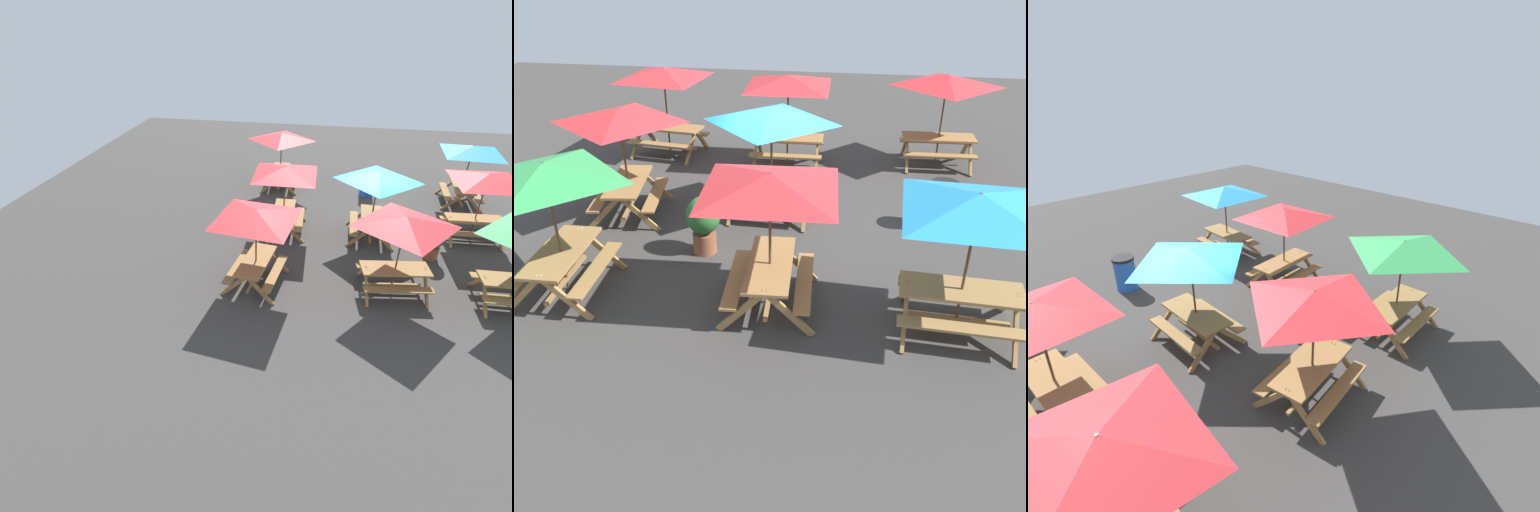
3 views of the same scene
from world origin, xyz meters
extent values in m
plane|color=#3D3A38|center=(0.00, 0.00, 0.00)|extent=(27.92, 27.92, 0.00)
cube|color=olive|center=(2.84, -2.93, 0.37)|extent=(0.17, 0.80, 0.81)
cylinder|color=brown|center=(3.56, -3.40, 1.15)|extent=(0.04, 0.04, 2.30)
pyramid|color=red|center=(3.56, -3.40, 2.16)|extent=(2.80, 2.80, 0.28)
cube|color=olive|center=(0.32, -3.03, 0.74)|extent=(1.81, 0.73, 0.05)
cube|color=olive|center=(0.30, -2.48, 0.45)|extent=(1.80, 0.29, 0.04)
cube|color=olive|center=(-0.47, -2.68, 0.37)|extent=(0.08, 0.80, 0.81)
cube|color=olive|center=(1.10, -3.38, 0.37)|extent=(0.08, 0.80, 0.81)
cube|color=olive|center=(1.09, -2.65, 0.37)|extent=(0.08, 0.80, 0.81)
cube|color=olive|center=(0.32, -3.03, 0.22)|extent=(1.56, 0.10, 0.06)
cylinder|color=brown|center=(0.32, -3.03, 1.15)|extent=(0.04, 0.04, 2.30)
pyramid|color=red|center=(0.32, -3.03, 2.16)|extent=(2.83, 2.83, 0.28)
cube|color=olive|center=(-0.17, 3.22, 0.74)|extent=(0.79, 1.83, 0.05)
cube|color=olive|center=(0.38, 3.25, 0.45)|extent=(0.35, 1.81, 0.04)
cube|color=olive|center=(-0.72, 3.19, 0.45)|extent=(0.35, 1.81, 0.04)
cube|color=olive|center=(0.24, 2.46, 0.37)|extent=(0.80, 0.10, 0.81)
cube|color=olive|center=(-0.49, 2.42, 0.37)|extent=(0.80, 0.10, 0.81)
cube|color=olive|center=(0.16, 4.02, 0.37)|extent=(0.80, 0.10, 0.81)
cube|color=olive|center=(-0.57, 3.98, 0.37)|extent=(0.80, 0.10, 0.81)
cube|color=olive|center=(-0.17, 3.22, 0.22)|extent=(0.15, 1.56, 0.06)
cylinder|color=brown|center=(-0.17, 3.22, 1.15)|extent=(0.04, 0.04, 2.30)
pyramid|color=red|center=(-0.17, 3.22, 2.16)|extent=(2.82, 2.82, 0.28)
cube|color=olive|center=(0.30, -0.10, 0.74)|extent=(1.82, 0.76, 0.05)
cube|color=olive|center=(0.28, -0.65, 0.45)|extent=(1.81, 0.32, 0.04)
cube|color=olive|center=(0.32, 0.45, 0.45)|extent=(1.81, 0.32, 0.04)
cube|color=olive|center=(-0.50, -0.44, 0.37)|extent=(0.09, 0.80, 0.81)
cube|color=olive|center=(-0.47, 0.29, 0.37)|extent=(0.09, 0.80, 0.81)
cube|color=olive|center=(1.06, -0.49, 0.37)|extent=(0.09, 0.80, 0.81)
cube|color=olive|center=(1.09, 0.24, 0.37)|extent=(0.09, 0.80, 0.81)
cube|color=olive|center=(0.30, -0.10, 0.22)|extent=(1.56, 0.13, 0.06)
cylinder|color=brown|center=(0.30, -0.10, 1.15)|extent=(0.04, 0.04, 2.30)
pyramid|color=#268CC6|center=(0.30, -0.10, 2.16)|extent=(2.07, 2.07, 0.28)
cube|color=olive|center=(3.28, 0.32, 0.74)|extent=(0.94, 1.88, 0.05)
cube|color=olive|center=(3.83, 0.40, 0.45)|extent=(0.51, 1.82, 0.04)
cube|color=olive|center=(2.74, 0.25, 0.45)|extent=(0.51, 1.82, 0.04)
cube|color=olive|center=(3.75, -0.40, 0.37)|extent=(0.80, 0.17, 0.81)
cube|color=olive|center=(3.03, -0.50, 0.37)|extent=(0.80, 0.17, 0.81)
cube|color=olive|center=(3.54, 1.15, 0.37)|extent=(0.80, 0.17, 0.81)
cube|color=olive|center=(2.81, 1.04, 0.37)|extent=(0.80, 0.17, 0.81)
cube|color=olive|center=(3.28, 0.32, 0.22)|extent=(0.28, 1.55, 0.06)
cylinder|color=brown|center=(3.28, 0.32, 1.15)|extent=(0.04, 0.04, 2.30)
pyramid|color=red|center=(3.28, 0.32, 2.16)|extent=(2.26, 2.26, 0.28)
cube|color=olive|center=(-3.08, 3.52, 0.74)|extent=(1.84, 0.81, 0.05)
cube|color=olive|center=(-3.11, 2.97, 0.45)|extent=(1.81, 0.37, 0.04)
cube|color=olive|center=(-3.04, 4.07, 0.45)|extent=(1.81, 0.37, 0.04)
cube|color=olive|center=(-3.88, 3.21, 0.37)|extent=(0.11, 0.80, 0.81)
cube|color=olive|center=(-3.83, 3.94, 0.37)|extent=(0.11, 0.80, 0.81)
cube|color=olive|center=(-2.32, 3.11, 0.37)|extent=(0.11, 0.80, 0.81)
cube|color=olive|center=(-2.28, 3.84, 0.37)|extent=(0.11, 0.80, 0.81)
cube|color=olive|center=(-3.08, 3.52, 0.22)|extent=(1.56, 0.17, 0.06)
cylinder|color=brown|center=(-3.08, 3.52, 1.15)|extent=(0.04, 0.04, 2.30)
pyramid|color=#268CC6|center=(-3.08, 3.52, 2.16)|extent=(2.82, 2.82, 0.28)
cube|color=olive|center=(3.30, 3.33, 0.74)|extent=(0.75, 1.82, 0.05)
cube|color=olive|center=(3.85, 3.34, 0.45)|extent=(0.31, 1.81, 0.04)
cube|color=olive|center=(2.75, 3.31, 0.45)|extent=(0.31, 1.81, 0.04)
cube|color=olive|center=(3.69, 2.56, 0.37)|extent=(0.80, 0.08, 0.81)
cube|color=olive|center=(2.96, 2.54, 0.37)|extent=(0.80, 0.08, 0.81)
cube|color=olive|center=(3.65, 4.12, 0.37)|extent=(0.80, 0.08, 0.81)
cube|color=olive|center=(2.92, 4.10, 0.37)|extent=(0.80, 0.08, 0.81)
cube|color=olive|center=(3.30, 3.33, 0.22)|extent=(0.11, 1.56, 0.06)
cylinder|color=brown|center=(3.30, 3.33, 1.15)|extent=(0.04, 0.04, 2.30)
pyramid|color=green|center=(3.30, 3.33, 2.16)|extent=(2.05, 2.05, 0.28)
cylinder|color=blue|center=(-3.21, -0.03, 0.45)|extent=(0.56, 0.56, 0.90)
cylinder|color=black|center=(-3.21, -0.03, 0.94)|extent=(0.59, 0.59, 0.08)
cylinder|color=#935138|center=(1.31, 1.70, 0.20)|extent=(0.44, 0.44, 0.40)
ellipsoid|color=#2D7233|center=(1.31, 1.70, 0.76)|extent=(0.63, 0.63, 0.73)
camera|label=1|loc=(12.58, -1.78, 6.76)|focal=28.00mm
camera|label=2|loc=(-1.31, 10.88, 5.41)|focal=40.00mm
camera|label=3|loc=(6.87, -4.20, 5.51)|focal=28.00mm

